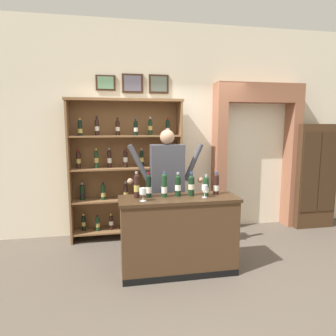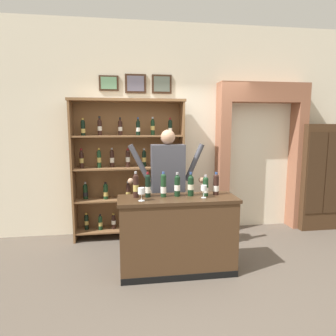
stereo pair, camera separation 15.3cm
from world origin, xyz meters
name	(u,v)px [view 2 (the right image)]	position (x,y,z in m)	size (l,w,h in m)	color
ground_plane	(187,271)	(0.00, 0.00, -0.01)	(14.00, 14.00, 0.02)	brown
back_wall	(169,130)	(0.00, 1.59, 1.73)	(12.00, 0.19, 3.46)	beige
wine_shelf	(129,166)	(-0.70, 1.31, 1.16)	(1.78, 0.36, 2.22)	brown
archway_doorway	(258,147)	(1.57, 1.46, 1.44)	(1.54, 0.45, 2.52)	#935B42
side_cabinet	(317,176)	(2.61, 1.29, 0.92)	(0.72, 0.45, 1.84)	#422B19
tasting_counter	(178,235)	(-0.13, 0.00, 0.48)	(1.45, 0.51, 0.96)	#4C331E
shopkeeper	(168,178)	(-0.17, 0.53, 1.10)	(1.07, 0.22, 1.76)	#2D3347
tasting_bottle_brunello	(136,185)	(-0.63, 0.07, 1.11)	(0.07, 0.07, 0.32)	black
tasting_bottle_prosecco	(148,186)	(-0.48, 0.07, 1.10)	(0.07, 0.07, 0.31)	black
tasting_bottle_bianco	(163,185)	(-0.29, 0.05, 1.10)	(0.07, 0.07, 0.31)	#19381E
tasting_bottle_chianti	(177,185)	(-0.12, 0.06, 1.09)	(0.07, 0.07, 0.30)	black
tasting_bottle_vin_santo	(191,185)	(0.05, 0.06, 1.09)	(0.08, 0.08, 0.30)	black
tasting_bottle_rosso	(206,186)	(0.23, 0.03, 1.08)	(0.07, 0.07, 0.26)	#19381E
tasting_bottle_grappa	(216,184)	(0.37, 0.07, 1.09)	(0.07, 0.07, 0.29)	black
wine_glass_right	(204,189)	(0.18, -0.07, 1.07)	(0.07, 0.07, 0.16)	silver
wine_glass_spare	(141,192)	(-0.57, -0.10, 1.06)	(0.08, 0.08, 0.15)	silver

